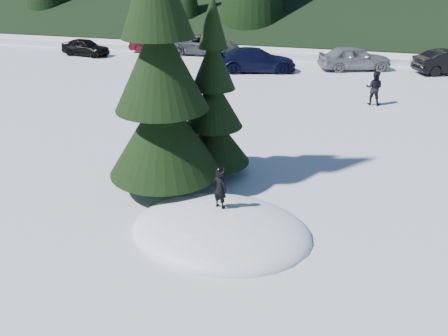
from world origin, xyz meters
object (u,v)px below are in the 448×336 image
(spruce_tall, at_px, (161,76))
(car_3, at_px, (256,60))
(car_0, at_px, (85,47))
(adult_0, at_px, (374,88))
(car_2, at_px, (207,45))
(spruce_short, at_px, (214,108))
(car_1, at_px, (157,42))
(car_4, at_px, (354,58))
(child_skier, at_px, (220,189))

(spruce_tall, bearing_deg, car_3, 93.55)
(car_0, bearing_deg, spruce_tall, -134.09)
(adult_0, bearing_deg, car_2, -33.06)
(car_3, bearing_deg, car_0, 66.27)
(adult_0, bearing_deg, car_3, -30.60)
(spruce_short, height_order, car_1, spruce_short)
(car_2, bearing_deg, car_0, 110.03)
(adult_0, relative_size, car_0, 0.44)
(spruce_tall, relative_size, car_0, 2.39)
(car_1, height_order, car_4, car_4)
(car_4, bearing_deg, adult_0, 166.69)
(child_skier, height_order, adult_0, adult_0)
(car_3, bearing_deg, car_2, 29.50)
(car_0, relative_size, car_3, 0.73)
(spruce_tall, bearing_deg, spruce_short, 54.46)
(spruce_short, distance_m, car_0, 22.20)
(car_2, distance_m, car_3, 6.53)
(adult_0, distance_m, car_4, 7.66)
(spruce_short, xyz_separation_m, car_2, (-6.70, 19.18, -1.40))
(adult_0, distance_m, car_0, 21.09)
(spruce_short, distance_m, car_3, 14.85)
(car_3, bearing_deg, child_skier, 173.32)
(car_0, bearing_deg, adult_0, -101.94)
(child_skier, bearing_deg, spruce_short, -48.37)
(car_3, height_order, car_4, car_4)
(car_0, distance_m, car_3, 13.13)
(child_skier, height_order, car_3, child_skier)
(child_skier, relative_size, car_2, 0.20)
(car_0, distance_m, car_2, 8.81)
(car_1, height_order, car_3, car_3)
(adult_0, height_order, car_0, adult_0)
(spruce_short, relative_size, car_0, 1.49)
(spruce_tall, xyz_separation_m, car_1, (-9.68, 20.66, -2.63))
(spruce_tall, distance_m, car_3, 16.29)
(child_skier, xyz_separation_m, car_3, (-3.06, 17.50, -0.28))
(car_2, bearing_deg, child_skier, -159.76)
(car_3, bearing_deg, adult_0, -144.77)
(car_4, bearing_deg, car_2, 56.27)
(car_0, relative_size, car_2, 0.71)
(car_1, bearing_deg, car_0, 108.92)
(child_skier, bearing_deg, adult_0, -86.34)
(adult_0, bearing_deg, spruce_short, 69.88)
(child_skier, xyz_separation_m, car_4, (2.74, 19.69, -0.25))
(spruce_tall, height_order, car_2, spruce_tall)
(spruce_tall, xyz_separation_m, adult_0, (5.86, 10.66, -2.53))
(car_0, bearing_deg, car_3, -89.63)
(car_4, bearing_deg, spruce_short, 146.04)
(car_2, bearing_deg, adult_0, -129.80)
(car_3, bearing_deg, spruce_tall, 166.94)
(spruce_short, distance_m, adult_0, 10.54)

